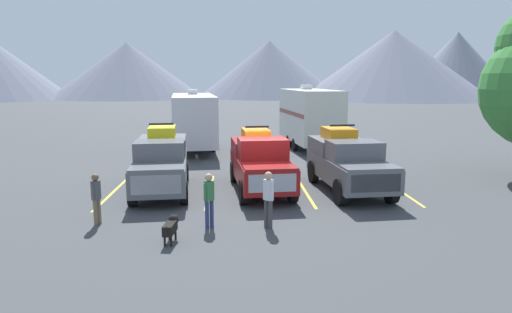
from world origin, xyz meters
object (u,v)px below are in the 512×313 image
Objects in this scene: camper_trailer_a at (194,119)px; person_b at (209,197)px; person_c at (96,196)px; person_a at (268,196)px; pickup_truck_b at (260,161)px; dog at (171,226)px; pickup_truck_a at (161,162)px; camper_trailer_b at (310,115)px; pickup_truck_c at (347,161)px.

person_b is at bearing -83.36° from camper_trailer_a.
person_a is at bearing -6.33° from person_c.
person_b is at bearing -111.43° from pickup_truck_b.
pickup_truck_a is at bearing 101.23° from dog.
camper_trailer_b is at bearing 76.18° from person_a.
person_c is 1.56× the size of dog.
dog is (-2.75, -0.99, -0.55)m from person_a.
camper_trailer_a is at bearing 87.89° from pickup_truck_a.
pickup_truck_b reaches higher than person_b.
pickup_truck_b is 5.35× the size of dog.
person_b is (-1.78, -4.53, -0.21)m from pickup_truck_b.
pickup_truck_c is (3.46, -0.23, 0.02)m from pickup_truck_b.
pickup_truck_b is at bearing 64.04° from dog.
pickup_truck_b is at bearing 176.17° from pickup_truck_c.
camper_trailer_a reaches higher than dog.
person_b is (2.12, -4.58, -0.23)m from pickup_truck_a.
pickup_truck_c is at bearing 39.37° from person_b.
camper_trailer_a is 5.61× the size of person_c.
camper_trailer_b is (7.28, 0.26, 0.15)m from camper_trailer_a.
pickup_truck_b is 6.65m from person_c.
pickup_truck_a is at bearing 114.87° from person_b.
person_b is at bearing 175.00° from person_a.
camper_trailer_a is 15.52m from person_a.
person_b is 1.63× the size of dog.
person_b reaches higher than dog.
person_b is (-1.76, 0.15, -0.04)m from person_a.
pickup_truck_c is at bearing -56.75° from camper_trailer_a.
pickup_truck_a is at bearing -125.79° from camper_trailer_b.
person_a is at bearing -103.82° from camper_trailer_b.
camper_trailer_b is 17.68m from dog.
pickup_truck_c is at bearing -91.58° from camper_trailer_b.
pickup_truck_b is 1.00× the size of pickup_truck_c.
pickup_truck_a is 3.33× the size of person_b.
pickup_truck_a reaches higher than person_c.
camper_trailer_b is at bearing 88.42° from pickup_truck_c.
pickup_truck_a is 5.88m from dog.
dog is (-6.22, -5.44, -0.74)m from pickup_truck_c.
pickup_truck_a is 6.12m from person_a.
camper_trailer_a is (0.38, 10.36, 0.77)m from pickup_truck_a.
pickup_truck_b is 0.61× the size of camper_trailer_a.
pickup_truck_a is 1.01× the size of pickup_truck_b.
person_c is at bearing 173.00° from person_b.
pickup_truck_c is 5.35× the size of dog.
dog is at bearing -115.96° from pickup_truck_b.
pickup_truck_a is 10.40m from camper_trailer_a.
pickup_truck_a is at bearing -92.11° from camper_trailer_a.
person_c is at bearing -155.94° from pickup_truck_c.
pickup_truck_a is 0.62× the size of camper_trailer_a.
person_c is (-8.98, -14.78, -1.19)m from camper_trailer_b.
pickup_truck_c is 3.29× the size of person_b.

